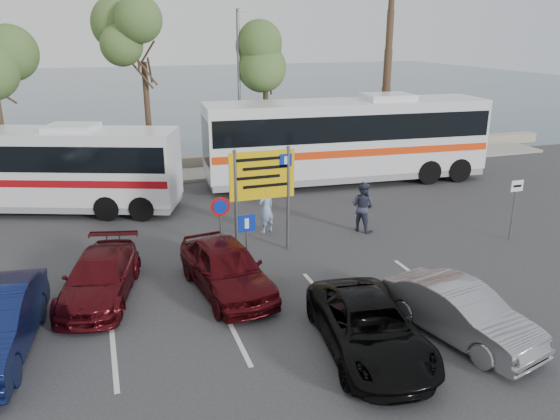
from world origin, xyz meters
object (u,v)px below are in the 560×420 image
object	(u,v)px
street_lamp_right	(240,85)
coach_bus_right	(346,143)
direction_sign	(262,183)
pedestrian_near	(266,209)
car_red	(226,268)
car_silver_b	(461,312)
car_maroon	(100,277)
suv_black	(369,328)
coach_bus_left	(35,171)
pedestrian_far	(363,207)

from	to	relation	value
street_lamp_right	coach_bus_right	world-z (taller)	street_lamp_right
direction_sign	pedestrian_near	bearing A→B (deg)	69.13
car_red	car_silver_b	size ratio (longest dim) A/B	1.08
street_lamp_right	car_maroon	world-z (taller)	street_lamp_right
car_silver_b	pedestrian_near	distance (m)	8.81
car_red	suv_black	distance (m)	4.75
street_lamp_right	direction_sign	xyz separation A→B (m)	(-2.00, -10.32, -2.17)
coach_bus_left	car_maroon	xyz separation A→B (m)	(2.22, -9.00, -1.05)
direction_sign	pedestrian_near	distance (m)	2.45
direction_sign	car_silver_b	xyz separation A→B (m)	(2.98, -6.70, -1.76)
street_lamp_right	pedestrian_near	bearing A→B (deg)	-98.73
car_maroon	car_silver_b	xyz separation A→B (m)	(8.26, -5.00, 0.05)
street_lamp_right	pedestrian_far	xyz separation A→B (m)	(2.14, -9.49, -3.66)
coach_bus_left	car_red	distance (m)	11.33
street_lamp_right	car_silver_b	xyz separation A→B (m)	(0.98, -17.02, -3.93)
coach_bus_left	pedestrian_near	size ratio (longest dim) A/B	6.38
pedestrian_near	pedestrian_far	xyz separation A→B (m)	(3.45, -0.97, 0.02)
car_maroon	pedestrian_far	bearing A→B (deg)	29.30
direction_sign	car_maroon	distance (m)	5.84
coach_bus_right	pedestrian_near	size ratio (longest dim) A/B	7.54
pedestrian_near	street_lamp_right	bearing A→B (deg)	-122.70
coach_bus_left	car_silver_b	xyz separation A→B (m)	(10.48, -14.00, -1.00)
street_lamp_right	direction_sign	world-z (taller)	street_lamp_right
direction_sign	car_silver_b	bearing A→B (deg)	-66.03
street_lamp_right	coach_bus_left	world-z (taller)	street_lamp_right
coach_bus_left	pedestrian_far	xyz separation A→B (m)	(11.64, -6.47, -0.73)
street_lamp_right	car_maroon	xyz separation A→B (m)	(-7.28, -12.02, -3.97)
street_lamp_right	coach_bus_right	bearing A→B (deg)	-33.86
car_maroon	car_red	size ratio (longest dim) A/B	0.98
pedestrian_near	direction_sign	bearing A→B (deg)	45.16
street_lamp_right	coach_bus_left	xyz separation A→B (m)	(-9.50, -3.02, -2.92)
direction_sign	suv_black	world-z (taller)	direction_sign
car_red	car_silver_b	xyz separation A→B (m)	(4.82, -4.23, -0.08)
suv_black	car_silver_b	xyz separation A→B (m)	(2.40, -0.14, 0.04)
car_maroon	pedestrian_near	distance (m)	6.93
direction_sign	coach_bus_right	world-z (taller)	coach_bus_right
car_red	pedestrian_far	xyz separation A→B (m)	(5.98, 3.29, 0.19)
coach_bus_left	car_silver_b	distance (m)	17.52
coach_bus_right	car_red	size ratio (longest dim) A/B	3.15
coach_bus_left	car_maroon	world-z (taller)	coach_bus_left
street_lamp_right	car_maroon	bearing A→B (deg)	-121.21
car_red	coach_bus_right	bearing A→B (deg)	42.32
pedestrian_far	coach_bus_right	bearing A→B (deg)	-52.56
direction_sign	pedestrian_far	size ratio (longest dim) A/B	1.91
pedestrian_near	suv_black	bearing A→B (deg)	65.28
coach_bus_right	pedestrian_near	bearing A→B (deg)	-136.56
direction_sign	coach_bus_right	size ratio (longest dim) A/B	0.26
direction_sign	car_red	distance (m)	3.51
suv_black	street_lamp_right	bearing A→B (deg)	92.96
street_lamp_right	pedestrian_far	world-z (taller)	street_lamp_right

